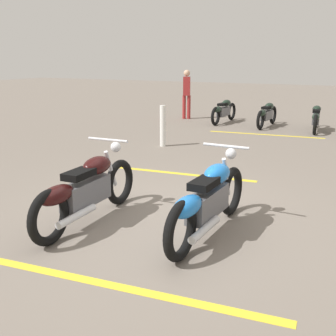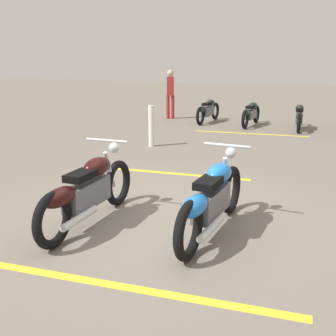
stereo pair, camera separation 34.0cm
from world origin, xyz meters
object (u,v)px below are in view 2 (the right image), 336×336
Objects in this scene: motorcycle_row_center at (251,113)px; motorcycle_row_right at (208,110)px; motorcycle_dark_foreground at (87,191)px; bollard_post at (151,126)px; motorcycle_bright_foreground at (212,199)px; motorcycle_row_left at (299,117)px; bystander_near_row at (170,92)px.

motorcycle_row_right is at bearing 85.78° from motorcycle_row_center.
motorcycle_dark_foreground is at bearing -168.35° from motorcycle_row_right.
bollard_post is at bearing -177.39° from motorcycle_row_right.
motorcycle_dark_foreground is at bearing -178.34° from motorcycle_row_center.
motorcycle_row_left is (8.44, -0.08, -0.06)m from motorcycle_bright_foreground.
bystander_near_row is 4.83m from bollard_post.
bystander_near_row is (9.44, 2.83, 0.48)m from motorcycle_dark_foreground.
motorcycle_bright_foreground is 1.32× the size of bystander_near_row.
motorcycle_bright_foreground is 8.44m from motorcycle_row_left.
motorcycle_bright_foreground is 1.60m from motorcycle_dark_foreground.
bystander_near_row is (0.50, 2.97, 0.55)m from motorcycle_row_center.
motorcycle_bright_foreground is at bearing -158.43° from motorcycle_row_right.
motorcycle_row_left is at bearing 1.22° from motorcycle_bright_foreground.
motorcycle_dark_foreground is 8.94m from motorcycle_row_center.
motorcycle_row_left reaches higher than motorcycle_row_center.
motorcycle_row_center is 3.06m from bystander_near_row.
bystander_near_row is 1.70× the size of bollard_post.
motorcycle_row_left is 1.00× the size of motorcycle_row_center.
bystander_near_row reaches higher than motorcycle_row_left.
motorcycle_bright_foreground is at bearing 172.81° from motorcycle_row_left.
bollard_post is at bearing 162.00° from motorcycle_row_center.
bystander_near_row is at bearing 17.36° from bollard_post.
motorcycle_bright_foreground reaches higher than bollard_post.
motorcycle_dark_foreground is 1.15× the size of motorcycle_row_left.
bystander_near_row is at bearing 83.07° from motorcycle_row_center.
motorcycle_bright_foreground is 8.73m from motorcycle_row_center.
bystander_near_row is (0.32, 1.48, 0.54)m from motorcycle_row_right.
motorcycle_row_right is at bearing -0.67° from bollard_post.
bollard_post is at bearing 14.27° from motorcycle_dark_foreground.
motorcycle_row_center is at bearing 76.68° from motorcycle_row_left.
motorcycle_dark_foreground is 9.87m from bystander_near_row.
motorcycle_row_right is 4.27m from bollard_post.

